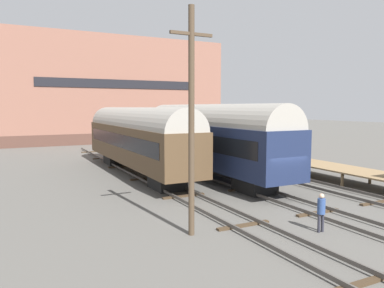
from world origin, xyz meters
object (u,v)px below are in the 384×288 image
Objects in this scene: train_car_navy at (209,136)px; train_car_brown at (137,136)px; utility_pole at (191,119)px; person_worker at (321,209)px; train_car_grey at (225,132)px.

train_car_navy is 0.96× the size of train_car_brown.
utility_pole is (-2.49, -14.22, 1.77)m from train_car_brown.
train_car_brown is 16.64m from person_worker.
utility_pole reaches higher than train_car_grey.
train_car_grey is 9.43× the size of person_worker.
person_worker is at bearing -109.76° from train_car_grey.
person_worker is at bearing -23.39° from utility_pole.
person_worker is at bearing -98.58° from train_car_navy.
train_car_brown is at bearing 98.45° from person_worker.
train_car_navy is at bearing -38.74° from train_car_brown.
person_worker is (-6.30, -17.54, -1.95)m from train_car_grey.
train_car_grey is (4.36, 4.70, -0.12)m from train_car_navy.
train_car_grey is 1.69× the size of utility_pole.
person_worker is (2.43, -16.35, -1.94)m from train_car_brown.
train_car_brown is 11.16× the size of person_worker.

